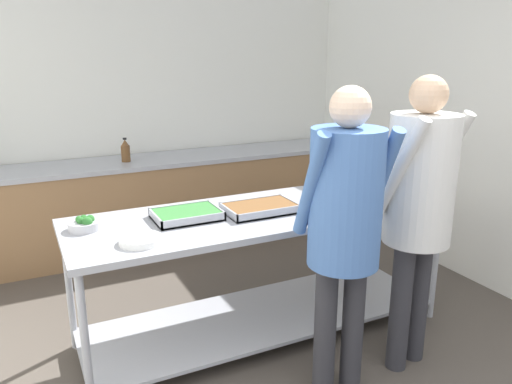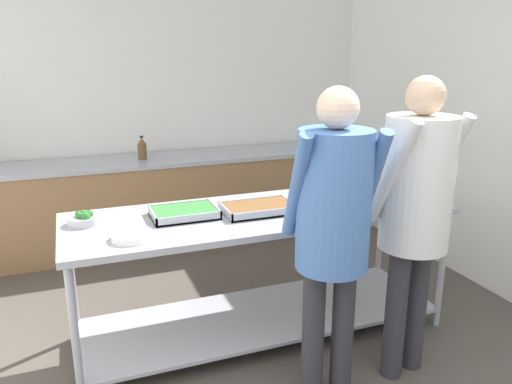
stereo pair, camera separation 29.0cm
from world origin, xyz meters
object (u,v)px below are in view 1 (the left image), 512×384
(broccoli_bowl, at_px, (85,224))
(water_bottle, at_px, (125,151))
(guest_serving_left, at_px, (419,196))
(serving_tray_greens, at_px, (260,208))
(sauce_pan, at_px, (386,188))
(serving_tray_vegetables, at_px, (343,207))
(plate_stack, at_px, (141,240))
(guest_serving_right, at_px, (345,215))
(serving_tray_roast, at_px, (187,215))

(broccoli_bowl, distance_m, water_bottle, 1.87)
(broccoli_bowl, height_order, water_bottle, water_bottle)
(guest_serving_left, bearing_deg, water_bottle, 113.37)
(serving_tray_greens, bearing_deg, sauce_pan, -2.00)
(sauce_pan, bearing_deg, serving_tray_vegetables, -160.51)
(water_bottle, bearing_deg, sauce_pan, -53.43)
(plate_stack, distance_m, water_bottle, 2.15)
(guest_serving_left, bearing_deg, serving_tray_vegetables, 109.85)
(plate_stack, bearing_deg, serving_tray_vegetables, -0.51)
(serving_tray_greens, xyz_separation_m, water_bottle, (-0.45, 1.92, 0.08))
(broccoli_bowl, xyz_separation_m, sauce_pan, (2.06, -0.19, 0.01))
(broccoli_bowl, height_order, sauce_pan, sauce_pan)
(guest_serving_left, height_order, guest_serving_right, guest_serving_left)
(sauce_pan, bearing_deg, guest_serving_right, -141.27)
(water_bottle, bearing_deg, serving_tray_roast, -90.47)
(serving_tray_vegetables, bearing_deg, water_bottle, 114.14)
(plate_stack, bearing_deg, water_bottle, 80.08)
(serving_tray_roast, xyz_separation_m, serving_tray_greens, (0.47, -0.08, 0.00))
(serving_tray_roast, distance_m, guest_serving_right, 1.02)
(serving_tray_roast, bearing_deg, plate_stack, -141.74)
(sauce_pan, bearing_deg, serving_tray_greens, 178.00)
(serving_tray_vegetables, distance_m, sauce_pan, 0.52)
(sauce_pan, height_order, guest_serving_right, guest_serving_right)
(broccoli_bowl, height_order, serving_tray_vegetables, broccoli_bowl)
(broccoli_bowl, xyz_separation_m, serving_tray_roast, (0.60, -0.07, -0.01))
(plate_stack, height_order, guest_serving_left, guest_serving_left)
(plate_stack, height_order, water_bottle, water_bottle)
(plate_stack, distance_m, guest_serving_left, 1.59)
(water_bottle, bearing_deg, plate_stack, -99.92)
(guest_serving_right, bearing_deg, guest_serving_left, 4.12)
(plate_stack, distance_m, serving_tray_roast, 0.45)
(plate_stack, height_order, serving_tray_greens, serving_tray_greens)
(broccoli_bowl, xyz_separation_m, serving_tray_vegetables, (1.56, -0.36, -0.01))
(serving_tray_roast, relative_size, water_bottle, 1.81)
(serving_tray_greens, bearing_deg, serving_tray_roast, 170.06)
(serving_tray_greens, xyz_separation_m, guest_serving_left, (0.67, -0.69, 0.18))
(guest_serving_right, distance_m, water_bottle, 2.71)
(serving_tray_roast, bearing_deg, serving_tray_greens, -9.94)
(sauce_pan, xyz_separation_m, water_bottle, (-1.45, 1.95, 0.05))
(sauce_pan, xyz_separation_m, guest_serving_right, (-0.87, -0.69, 0.13))
(serving_tray_greens, xyz_separation_m, serving_tray_vegetables, (0.50, -0.21, 0.00))
(serving_tray_greens, height_order, serving_tray_vegetables, same)
(plate_stack, bearing_deg, sauce_pan, 5.14)
(broccoli_bowl, relative_size, guest_serving_left, 0.10)
(guest_serving_left, bearing_deg, sauce_pan, 63.90)
(serving_tray_vegetables, bearing_deg, serving_tray_roast, 163.23)
(guest_serving_left, distance_m, guest_serving_right, 0.55)
(broccoli_bowl, bearing_deg, guest_serving_left, -25.81)
(serving_tray_greens, height_order, guest_serving_left, guest_serving_left)
(serving_tray_roast, relative_size, serving_tray_vegetables, 0.86)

